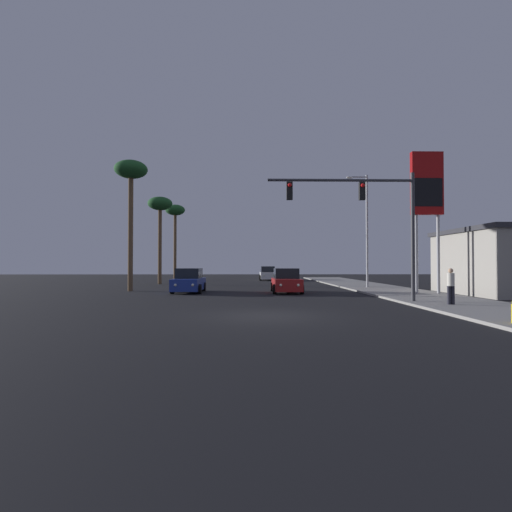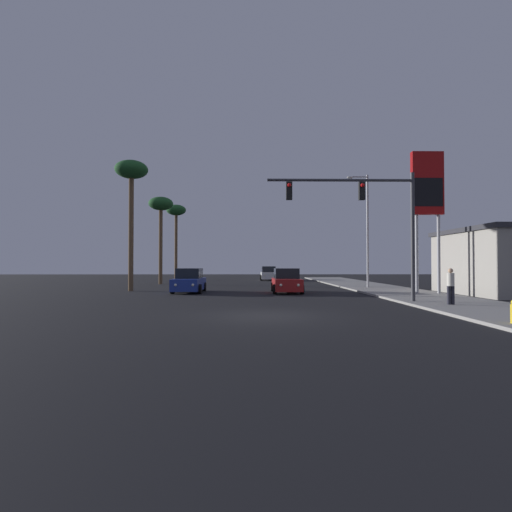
# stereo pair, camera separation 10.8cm
# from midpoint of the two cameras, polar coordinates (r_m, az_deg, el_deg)

# --- Properties ---
(ground_plane) EXTENTS (120.00, 120.00, 0.00)m
(ground_plane) POSITION_cam_midpoint_polar(r_m,az_deg,el_deg) (15.52, 1.29, -8.52)
(ground_plane) COLOR black
(sidewalk_right) EXTENTS (5.00, 60.00, 0.12)m
(sidewalk_right) POSITION_cam_midpoint_polar(r_m,az_deg,el_deg) (27.40, 20.71, -5.10)
(sidewalk_right) COLOR gray
(sidewalk_right) RESTS_ON ground
(car_red) EXTENTS (2.04, 4.31, 1.68)m
(car_red) POSITION_cam_midpoint_polar(r_m,az_deg,el_deg) (27.70, 4.23, -3.67)
(car_red) COLOR maroon
(car_red) RESTS_ON ground
(car_white) EXTENTS (2.04, 4.32, 1.68)m
(car_white) POSITION_cam_midpoint_polar(r_m,az_deg,el_deg) (48.61, 1.61, -2.57)
(car_white) COLOR silver
(car_white) RESTS_ON ground
(car_blue) EXTENTS (2.04, 4.34, 1.68)m
(car_blue) POSITION_cam_midpoint_polar(r_m,az_deg,el_deg) (28.21, -9.66, -3.61)
(car_blue) COLOR navy
(car_blue) RESTS_ON ground
(traffic_light_mast) EXTENTS (7.45, 0.36, 6.50)m
(traffic_light_mast) POSITION_cam_midpoint_polar(r_m,az_deg,el_deg) (21.08, 15.94, 6.39)
(traffic_light_mast) COLOR #38383D
(traffic_light_mast) RESTS_ON sidewalk_right
(street_lamp) EXTENTS (1.74, 0.24, 9.00)m
(street_lamp) POSITION_cam_midpoint_polar(r_m,az_deg,el_deg) (33.20, 15.27, 4.32)
(street_lamp) COLOR #99999E
(street_lamp) RESTS_ON sidewalk_right
(gas_station_sign) EXTENTS (2.00, 0.42, 9.00)m
(gas_station_sign) POSITION_cam_midpoint_polar(r_m,az_deg,el_deg) (27.89, 23.12, 8.51)
(gas_station_sign) COLOR #99999E
(gas_station_sign) RESTS_ON sidewalk_right
(pedestrian_on_sidewalk) EXTENTS (0.34, 0.32, 1.67)m
(pedestrian_on_sidewalk) POSITION_cam_midpoint_polar(r_m,az_deg,el_deg) (20.54, 25.94, -3.69)
(pedestrian_on_sidewalk) COLOR #23232D
(pedestrian_on_sidewalk) RESTS_ON sidewalk_right
(palm_tree_near) EXTENTS (2.40, 2.40, 9.61)m
(palm_tree_near) POSITION_cam_midpoint_polar(r_m,az_deg,el_deg) (31.28, -17.53, 10.66)
(palm_tree_near) COLOR brown
(palm_tree_near) RESTS_ON ground
(palm_tree_far) EXTENTS (2.40, 2.40, 9.31)m
(palm_tree_far) POSITION_cam_midpoint_polar(r_m,az_deg,el_deg) (50.57, -11.53, 5.83)
(palm_tree_far) COLOR brown
(palm_tree_far) RESTS_ON ground
(palm_tree_mid) EXTENTS (2.40, 2.40, 8.60)m
(palm_tree_mid) POSITION_cam_midpoint_polar(r_m,az_deg,el_deg) (40.70, -13.62, 6.64)
(palm_tree_mid) COLOR brown
(palm_tree_mid) RESTS_ON ground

